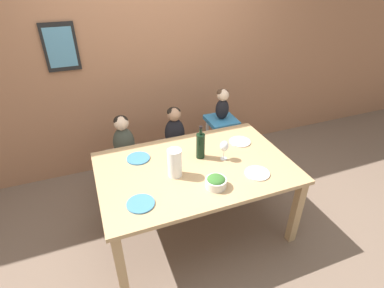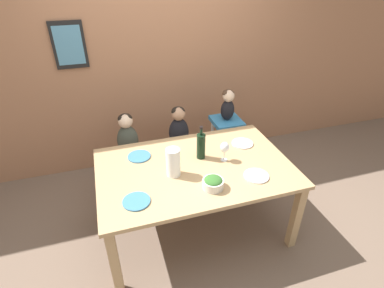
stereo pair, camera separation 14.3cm
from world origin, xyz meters
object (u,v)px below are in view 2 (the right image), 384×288
at_px(chair_far_center, 179,151).
at_px(wine_bottle, 201,146).
at_px(person_baby_right, 228,103).
at_px(dinner_plate_front_left, 136,201).
at_px(person_child_center, 179,127).
at_px(paper_towel_roll, 173,162).
at_px(dinner_plate_back_right, 242,143).
at_px(chair_right_highchair, 226,131).
at_px(chair_far_left, 130,159).
at_px(dinner_plate_back_left, 139,156).
at_px(person_child_left, 127,135).
at_px(salad_bowl_large, 213,183).
at_px(dinner_plate_front_right, 256,176).
at_px(wine_glass_near, 225,148).

relative_size(chair_far_center, wine_bottle, 1.41).
xyz_separation_m(person_baby_right, dinner_plate_front_left, (-1.20, -1.10, -0.16)).
bearing_deg(person_child_center, wine_bottle, -88.04).
relative_size(chair_far_center, paper_towel_roll, 1.81).
height_order(wine_bottle, dinner_plate_back_right, wine_bottle).
bearing_deg(paper_towel_roll, chair_far_center, 72.24).
height_order(person_baby_right, wine_bottle, person_baby_right).
relative_size(chair_right_highchair, dinner_plate_back_right, 3.33).
bearing_deg(chair_far_left, wine_bottle, -49.45).
xyz_separation_m(dinner_plate_back_left, dinner_plate_back_right, (1.00, -0.07, 0.00)).
height_order(paper_towel_roll, dinner_plate_back_left, paper_towel_roll).
relative_size(person_child_left, person_child_center, 1.00).
relative_size(chair_far_left, wine_bottle, 1.41).
distance_m(salad_bowl_large, dinner_plate_front_right, 0.40).
height_order(chair_far_left, person_child_center, person_child_center).
bearing_deg(dinner_plate_back_left, dinner_plate_back_right, -4.28).
distance_m(chair_right_highchair, person_baby_right, 0.36).
distance_m(dinner_plate_back_left, dinner_plate_back_right, 1.00).
xyz_separation_m(person_child_left, person_child_center, (0.56, 0.00, 0.00)).
distance_m(chair_far_left, wine_glass_near, 1.20).
bearing_deg(chair_right_highchair, person_child_center, 179.90).
distance_m(paper_towel_roll, dinner_plate_front_left, 0.44).
xyz_separation_m(chair_far_center, salad_bowl_large, (-0.02, -1.12, 0.40)).
bearing_deg(person_baby_right, wine_bottle, -128.65).
distance_m(chair_right_highchair, dinner_plate_front_right, 1.13).
xyz_separation_m(person_child_left, paper_towel_roll, (0.29, -0.86, 0.16)).
height_order(paper_towel_roll, wine_glass_near, paper_towel_roll).
relative_size(chair_far_left, dinner_plate_front_left, 2.15).
xyz_separation_m(wine_glass_near, salad_bowl_large, (-0.23, -0.33, -0.08)).
bearing_deg(chair_far_left, dinner_plate_back_left, -84.18).
xyz_separation_m(person_child_left, person_baby_right, (1.14, 0.00, 0.21)).
distance_m(person_child_left, dinner_plate_front_right, 1.44).
xyz_separation_m(wine_bottle, paper_towel_roll, (-0.30, -0.17, -0.00)).
relative_size(person_baby_right, wine_bottle, 1.13).
height_order(wine_glass_near, dinner_plate_back_left, wine_glass_near).
xyz_separation_m(person_child_left, salad_bowl_large, (0.54, -1.12, 0.09)).
height_order(wine_glass_near, dinner_plate_back_right, wine_glass_near).
xyz_separation_m(person_child_center, paper_towel_roll, (-0.27, -0.86, 0.16)).
bearing_deg(dinner_plate_front_left, person_child_center, 60.53).
distance_m(chair_far_center, person_child_center, 0.31).
bearing_deg(dinner_plate_front_left, salad_bowl_large, -1.40).
height_order(person_child_left, person_baby_right, person_baby_right).
distance_m(person_baby_right, dinner_plate_front_right, 1.12).
bearing_deg(dinner_plate_back_right, paper_towel_roll, -160.40).
distance_m(wine_glass_near, dinner_plate_front_right, 0.37).
distance_m(person_child_left, wine_bottle, 0.92).
height_order(chair_right_highchair, person_child_left, person_child_left).
distance_m(wine_glass_near, dinner_plate_back_left, 0.78).
distance_m(chair_far_center, dinner_plate_front_right, 1.21).
xyz_separation_m(paper_towel_roll, dinner_plate_front_right, (0.65, -0.23, -0.12)).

